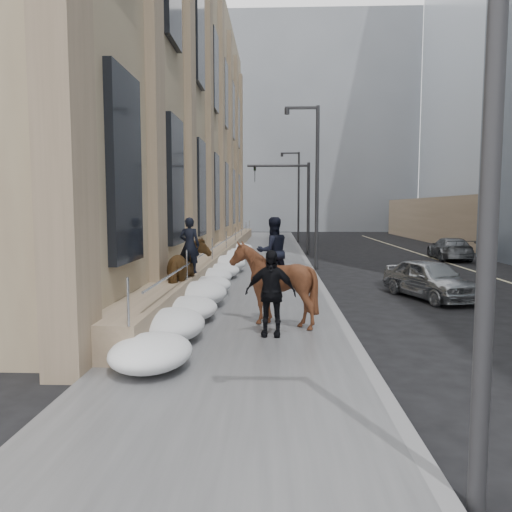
{
  "coord_description": "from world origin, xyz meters",
  "views": [
    {
      "loc": [
        0.88,
        -10.83,
        3.05
      ],
      "look_at": [
        0.32,
        3.19,
        1.7
      ],
      "focal_mm": 35.0,
      "sensor_mm": 36.0,
      "label": 1
    }
  ],
  "objects_px": {
    "mounted_horse_left": "(189,269)",
    "pedestrian": "(271,293)",
    "mounted_horse_right": "(272,280)",
    "car_silver": "(430,279)",
    "car_grey": "(450,249)"
  },
  "relations": [
    {
      "from": "mounted_horse_left",
      "to": "car_grey",
      "type": "bearing_deg",
      "value": -128.77
    },
    {
      "from": "pedestrian",
      "to": "car_grey",
      "type": "bearing_deg",
      "value": 65.78
    },
    {
      "from": "mounted_horse_left",
      "to": "car_grey",
      "type": "height_order",
      "value": "mounted_horse_left"
    },
    {
      "from": "car_silver",
      "to": "car_grey",
      "type": "height_order",
      "value": "car_silver"
    },
    {
      "from": "mounted_horse_left",
      "to": "pedestrian",
      "type": "distance_m",
      "value": 4.61
    },
    {
      "from": "pedestrian",
      "to": "car_grey",
      "type": "relative_size",
      "value": 0.44
    },
    {
      "from": "mounted_horse_right",
      "to": "pedestrian",
      "type": "height_order",
      "value": "mounted_horse_right"
    },
    {
      "from": "mounted_horse_left",
      "to": "pedestrian",
      "type": "bearing_deg",
      "value": 126.31
    },
    {
      "from": "mounted_horse_right",
      "to": "pedestrian",
      "type": "relative_size",
      "value": 1.37
    },
    {
      "from": "pedestrian",
      "to": "car_silver",
      "type": "relative_size",
      "value": 0.5
    },
    {
      "from": "mounted_horse_left",
      "to": "car_grey",
      "type": "xyz_separation_m",
      "value": [
        13.01,
        14.78,
        -0.52
      ]
    },
    {
      "from": "mounted_horse_left",
      "to": "pedestrian",
      "type": "relative_size",
      "value": 1.34
    },
    {
      "from": "mounted_horse_left",
      "to": "mounted_horse_right",
      "type": "relative_size",
      "value": 0.98
    },
    {
      "from": "mounted_horse_right",
      "to": "car_silver",
      "type": "distance_m",
      "value": 6.96
    },
    {
      "from": "mounted_horse_right",
      "to": "pedestrian",
      "type": "distance_m",
      "value": 1.08
    }
  ]
}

